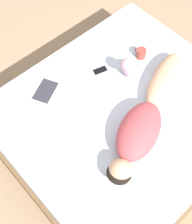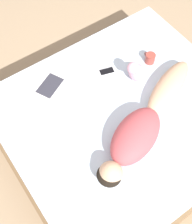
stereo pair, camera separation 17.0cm
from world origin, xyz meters
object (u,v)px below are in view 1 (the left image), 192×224
person (145,118)px  open_magazine (57,95)px  coffee_mug (141,53)px  cell_phone (100,71)px

person → open_magazine: bearing=4.6°
coffee_mug → cell_phone: bearing=71.8°
person → open_magazine: 0.78m
person → coffee_mug: size_ratio=10.72×
coffee_mug → cell_phone: (0.13, 0.39, -0.04)m
person → coffee_mug: (0.51, -0.50, -0.04)m
coffee_mug → cell_phone: 0.41m
open_magazine → coffee_mug: coffee_mug is taller
open_magazine → cell_phone: bearing=-123.5°
person → cell_phone: (0.64, -0.11, -0.09)m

